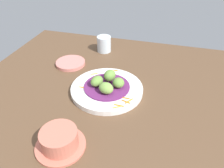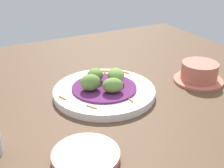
{
  "view_description": "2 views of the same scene",
  "coord_description": "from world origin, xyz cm",
  "px_view_note": "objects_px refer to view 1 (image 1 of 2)",
  "views": [
    {
      "loc": [
        -57.3,
        -19.65,
        53.17
      ],
      "look_at": [
        6.02,
        -2.02,
        5.78
      ],
      "focal_mm": 34.72,
      "sensor_mm": 36.0,
      "label": 1
    },
    {
      "loc": [
        38.04,
        65.42,
        40.64
      ],
      "look_at": [
        4.29,
        1.28,
        5.51
      ],
      "focal_mm": 48.46,
      "sensor_mm": 36.0,
      "label": 2
    }
  ],
  "objects_px": {
    "guac_scoop_left": "(97,81)",
    "guac_scoop_center": "(106,88)",
    "water_glass": "(104,44)",
    "side_plate_small": "(71,63)",
    "main_plate": "(108,89)",
    "guac_scoop_back": "(109,75)",
    "terracotta_bowl": "(60,140)",
    "guac_scoop_right": "(118,83)"
  },
  "relations": [
    {
      "from": "guac_scoop_center",
      "to": "water_glass",
      "type": "distance_m",
      "value": 0.38
    },
    {
      "from": "guac_scoop_left",
      "to": "main_plate",
      "type": "bearing_deg",
      "value": -81.43
    },
    {
      "from": "main_plate",
      "to": "guac_scoop_back",
      "type": "bearing_deg",
      "value": 8.57
    },
    {
      "from": "guac_scoop_right",
      "to": "terracotta_bowl",
      "type": "xyz_separation_m",
      "value": [
        -0.29,
        0.1,
        -0.02
      ]
    },
    {
      "from": "guac_scoop_center",
      "to": "water_glass",
      "type": "relative_size",
      "value": 0.72
    },
    {
      "from": "guac_scoop_left",
      "to": "guac_scoop_center",
      "type": "bearing_deg",
      "value": -126.43
    },
    {
      "from": "guac_scoop_center",
      "to": "side_plate_small",
      "type": "height_order",
      "value": "guac_scoop_center"
    },
    {
      "from": "main_plate",
      "to": "guac_scoop_right",
      "type": "relative_size",
      "value": 6.03
    },
    {
      "from": "guac_scoop_back",
      "to": "side_plate_small",
      "type": "height_order",
      "value": "guac_scoop_back"
    },
    {
      "from": "terracotta_bowl",
      "to": "water_glass",
      "type": "height_order",
      "value": "water_glass"
    },
    {
      "from": "main_plate",
      "to": "guac_scoop_left",
      "type": "relative_size",
      "value": 5.02
    },
    {
      "from": "guac_scoop_center",
      "to": "guac_scoop_right",
      "type": "distance_m",
      "value": 0.06
    },
    {
      "from": "guac_scoop_right",
      "to": "guac_scoop_back",
      "type": "relative_size",
      "value": 0.85
    },
    {
      "from": "guac_scoop_left",
      "to": "guac_scoop_back",
      "type": "relative_size",
      "value": 1.02
    },
    {
      "from": "side_plate_small",
      "to": "guac_scoop_back",
      "type": "bearing_deg",
      "value": -116.63
    },
    {
      "from": "guac_scoop_back",
      "to": "main_plate",
      "type": "bearing_deg",
      "value": -171.43
    },
    {
      "from": "main_plate",
      "to": "terracotta_bowl",
      "type": "bearing_deg",
      "value": 168.85
    },
    {
      "from": "side_plate_small",
      "to": "guac_scoop_left",
      "type": "bearing_deg",
      "value": -130.37
    },
    {
      "from": "guac_scoop_center",
      "to": "side_plate_small",
      "type": "xyz_separation_m",
      "value": [
        0.19,
        0.23,
        -0.04
      ]
    },
    {
      "from": "guac_scoop_back",
      "to": "water_glass",
      "type": "relative_size",
      "value": 0.69
    },
    {
      "from": "guac_scoop_center",
      "to": "water_glass",
      "type": "bearing_deg",
      "value": 18.4
    },
    {
      "from": "side_plate_small",
      "to": "water_glass",
      "type": "relative_size",
      "value": 1.72
    },
    {
      "from": "guac_scoop_right",
      "to": "side_plate_small",
      "type": "relative_size",
      "value": 0.34
    },
    {
      "from": "guac_scoop_left",
      "to": "water_glass",
      "type": "bearing_deg",
      "value": 12.69
    },
    {
      "from": "main_plate",
      "to": "guac_scoop_back",
      "type": "xyz_separation_m",
      "value": [
        0.04,
        0.01,
        0.04
      ]
    },
    {
      "from": "guac_scoop_right",
      "to": "terracotta_bowl",
      "type": "bearing_deg",
      "value": 161.67
    },
    {
      "from": "guac_scoop_center",
      "to": "side_plate_small",
      "type": "distance_m",
      "value": 0.3
    },
    {
      "from": "guac_scoop_left",
      "to": "guac_scoop_right",
      "type": "xyz_separation_m",
      "value": [
        0.01,
        -0.08,
        -0.0
      ]
    },
    {
      "from": "guac_scoop_left",
      "to": "guac_scoop_center",
      "type": "distance_m",
      "value": 0.06
    },
    {
      "from": "main_plate",
      "to": "guac_scoop_right",
      "type": "xyz_separation_m",
      "value": [
        0.01,
        -0.04,
        0.03
      ]
    },
    {
      "from": "main_plate",
      "to": "guac_scoop_back",
      "type": "relative_size",
      "value": 5.11
    },
    {
      "from": "guac_scoop_right",
      "to": "guac_scoop_back",
      "type": "height_order",
      "value": "guac_scoop_back"
    },
    {
      "from": "main_plate",
      "to": "water_glass",
      "type": "bearing_deg",
      "value": 19.57
    },
    {
      "from": "main_plate",
      "to": "terracotta_bowl",
      "type": "distance_m",
      "value": 0.29
    },
    {
      "from": "guac_scoop_left",
      "to": "guac_scoop_right",
      "type": "relative_size",
      "value": 1.2
    },
    {
      "from": "terracotta_bowl",
      "to": "guac_scoop_center",
      "type": "bearing_deg",
      "value": -14.27
    },
    {
      "from": "guac_scoop_back",
      "to": "terracotta_bowl",
      "type": "relative_size",
      "value": 0.37
    },
    {
      "from": "guac_scoop_center",
      "to": "water_glass",
      "type": "xyz_separation_m",
      "value": [
        0.36,
        0.12,
        -0.01
      ]
    },
    {
      "from": "guac_scoop_left",
      "to": "guac_scoop_right",
      "type": "bearing_deg",
      "value": -81.43
    },
    {
      "from": "guac_scoop_back",
      "to": "side_plate_small",
      "type": "distance_m",
      "value": 0.25
    },
    {
      "from": "guac_scoop_right",
      "to": "water_glass",
      "type": "relative_size",
      "value": 0.59
    },
    {
      "from": "main_plate",
      "to": "terracotta_bowl",
      "type": "relative_size",
      "value": 1.9
    }
  ]
}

